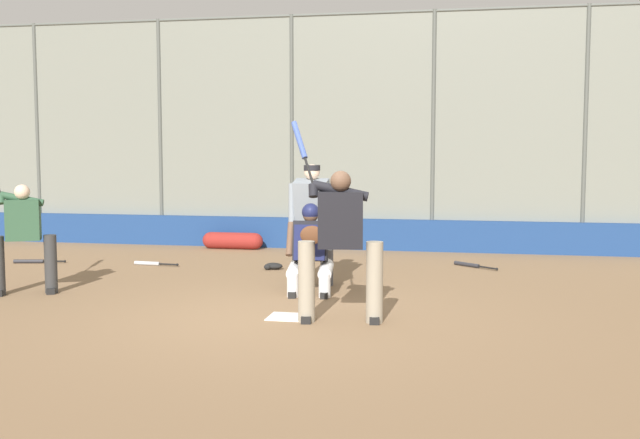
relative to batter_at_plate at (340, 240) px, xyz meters
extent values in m
plane|color=#846647|center=(0.63, -0.12, -0.93)|extent=(160.00, 160.00, 0.00)
cube|color=white|center=(0.63, -0.12, -0.92)|extent=(0.43, 0.43, 0.01)
cylinder|color=#515651|center=(-3.50, -6.29, 1.35)|extent=(0.08, 0.08, 4.56)
cylinder|color=#515651|center=(-0.74, -6.29, 1.35)|extent=(0.08, 0.08, 4.56)
cylinder|color=#515651|center=(2.01, -6.29, 1.35)|extent=(0.08, 0.08, 4.56)
cylinder|color=#515651|center=(4.77, -6.29, 1.35)|extent=(0.08, 0.08, 4.56)
cylinder|color=#515651|center=(7.53, -6.29, 1.35)|extent=(0.08, 0.08, 4.56)
cube|color=gray|center=(0.63, -6.29, 1.35)|extent=(19.31, 0.01, 4.56)
cylinder|color=#515651|center=(0.63, -6.29, 3.60)|extent=(19.31, 0.06, 0.06)
cube|color=navy|center=(0.63, -6.19, -0.63)|extent=(18.92, 0.18, 0.60)
cube|color=slate|center=(-1.59, -8.87, -0.87)|extent=(13.52, 3.05, 0.12)
cube|color=slate|center=(-1.59, -7.77, -0.71)|extent=(13.52, 0.55, 0.44)
cube|color=#B7BABC|center=(-1.59, -7.77, -0.45)|extent=(13.52, 0.24, 0.08)
cube|color=slate|center=(-1.59, -8.32, -0.55)|extent=(13.52, 0.55, 0.76)
cube|color=#B7BABC|center=(-1.59, -8.32, -0.13)|extent=(13.52, 0.24, 0.08)
cube|color=slate|center=(-1.59, -8.87, -0.39)|extent=(13.52, 0.55, 1.08)
cube|color=#B7BABC|center=(-1.59, -8.87, 0.19)|extent=(13.52, 0.24, 0.08)
cube|color=slate|center=(-1.59, -9.42, -0.23)|extent=(13.52, 0.55, 1.40)
cube|color=#B7BABC|center=(-1.59, -9.42, 0.51)|extent=(13.52, 0.24, 0.08)
cube|color=slate|center=(-1.59, -9.97, -0.07)|extent=(13.52, 0.55, 1.72)
cube|color=#B7BABC|center=(-1.59, -9.97, 0.83)|extent=(13.52, 0.24, 0.08)
cylinder|color=gray|center=(-0.39, -0.05, -0.47)|extent=(0.19, 0.19, 0.91)
cube|color=black|center=(-0.39, -0.05, -0.89)|extent=(0.15, 0.29, 0.08)
cylinder|color=gray|center=(0.37, 0.06, -0.47)|extent=(0.19, 0.19, 0.91)
cube|color=black|center=(0.37, 0.06, -0.89)|extent=(0.15, 0.29, 0.08)
cube|color=black|center=(-0.01, 0.00, 0.23)|extent=(0.53, 0.35, 0.63)
sphere|color=brown|center=(-0.01, 0.00, 0.66)|extent=(0.23, 0.23, 0.23)
cylinder|color=black|center=(0.00, -0.02, 0.55)|extent=(0.64, 0.14, 0.24)
cylinder|color=black|center=(0.29, 0.02, 0.55)|extent=(0.14, 0.17, 0.17)
sphere|color=black|center=(0.30, 0.00, 0.62)|extent=(0.04, 0.04, 0.04)
cylinder|color=black|center=(0.36, -0.07, 0.76)|extent=(0.16, 0.18, 0.31)
cylinder|color=#334789|center=(0.51, -0.24, 1.11)|extent=(0.26, 0.28, 0.44)
cylinder|color=silver|center=(0.43, -1.35, -0.77)|extent=(0.16, 0.16, 0.31)
cylinder|color=silver|center=(0.45, -1.56, -0.59)|extent=(0.23, 0.49, 0.24)
cube|color=black|center=(0.43, -1.35, -0.89)|extent=(0.13, 0.27, 0.08)
cylinder|color=silver|center=(0.84, -1.31, -0.77)|extent=(0.16, 0.16, 0.31)
cylinder|color=silver|center=(0.86, -1.51, -0.59)|extent=(0.23, 0.49, 0.24)
cube|color=black|center=(0.84, -1.31, -0.89)|extent=(0.13, 0.27, 0.08)
cube|color=black|center=(0.66, -1.58, -0.22)|extent=(0.49, 0.41, 0.57)
cube|color=#191E47|center=(0.64, -1.43, -0.22)|extent=(0.42, 0.18, 0.47)
sphere|color=brown|center=(0.66, -1.58, 0.14)|extent=(0.21, 0.21, 0.21)
sphere|color=#191E47|center=(0.66, -1.58, 0.18)|extent=(0.23, 0.23, 0.23)
cylinder|color=black|center=(0.46, -1.35, -0.04)|extent=(0.25, 0.55, 0.16)
ellipsoid|color=#56331E|center=(0.54, -1.09, -0.08)|extent=(0.31, 0.13, 0.24)
cylinder|color=brown|center=(0.93, -1.55, -0.19)|extent=(0.13, 0.33, 0.46)
cylinder|color=#4C4C51|center=(0.56, -2.24, -0.49)|extent=(0.18, 0.18, 0.88)
cube|color=black|center=(0.56, -2.24, -0.89)|extent=(0.12, 0.28, 0.08)
cylinder|color=#4C4C51|center=(0.97, -2.26, -0.49)|extent=(0.18, 0.18, 0.88)
cube|color=black|center=(0.97, -2.26, -0.89)|extent=(0.12, 0.28, 0.08)
cube|color=gray|center=(0.77, -2.19, 0.27)|extent=(0.49, 0.44, 0.67)
sphere|color=beige|center=(0.77, -2.19, 0.69)|extent=(0.22, 0.22, 0.22)
cylinder|color=black|center=(0.77, -2.19, 0.75)|extent=(0.23, 0.23, 0.08)
cylinder|color=gray|center=(0.49, -2.12, 0.06)|extent=(0.16, 0.25, 0.94)
cylinder|color=gray|center=(1.04, -2.14, 0.06)|extent=(0.14, 0.25, 0.94)
cylinder|color=#333333|center=(4.11, -0.95, -0.53)|extent=(0.17, 0.17, 0.79)
cube|color=black|center=(4.11, -0.95, -0.89)|extent=(0.22, 0.30, 0.08)
cube|color=#2D5138|center=(4.41, -0.81, 0.07)|extent=(0.49, 0.41, 0.54)
sphere|color=beige|center=(4.41, -0.81, 0.45)|extent=(0.20, 0.20, 0.20)
cylinder|color=#2D5138|center=(4.43, -0.83, 0.35)|extent=(0.56, 0.27, 0.21)
cylinder|color=#2D5138|center=(4.67, -0.72, 0.35)|extent=(0.16, 0.16, 0.15)
sphere|color=black|center=(4.68, -0.74, 0.41)|extent=(0.04, 0.04, 0.04)
sphere|color=black|center=(5.35, -3.46, -0.90)|extent=(0.04, 0.04, 0.04)
cylinder|color=black|center=(5.53, -3.42, -0.90)|extent=(0.36, 0.10, 0.03)
cylinder|color=#28282D|center=(5.96, -3.33, -0.90)|extent=(0.51, 0.17, 0.07)
sphere|color=black|center=(-1.88, -4.00, -0.90)|extent=(0.04, 0.04, 0.04)
cylinder|color=black|center=(-1.74, -4.12, -0.90)|extent=(0.30, 0.26, 0.03)
cylinder|color=#28282D|center=(-1.41, -4.40, -0.90)|extent=(0.43, 0.38, 0.07)
sphere|color=black|center=(3.31, -3.46, -0.90)|extent=(0.04, 0.04, 0.04)
cylinder|color=black|center=(3.48, -3.47, -0.90)|extent=(0.33, 0.06, 0.03)
cylinder|color=#B7BCC1|center=(3.87, -3.51, -0.90)|extent=(0.46, 0.11, 0.07)
ellipsoid|color=black|center=(1.67, -3.49, -0.88)|extent=(0.30, 0.19, 0.11)
ellipsoid|color=black|center=(1.76, -3.40, -0.88)|extent=(0.11, 0.08, 0.09)
cylinder|color=maroon|center=(3.10, -5.80, -0.77)|extent=(0.90, 0.32, 0.32)
sphere|color=maroon|center=(2.65, -5.80, -0.77)|extent=(0.32, 0.32, 0.32)
sphere|color=maroon|center=(3.55, -5.80, -0.77)|extent=(0.32, 0.32, 0.32)
camera|label=1|loc=(-1.36, 8.16, 0.99)|focal=42.00mm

